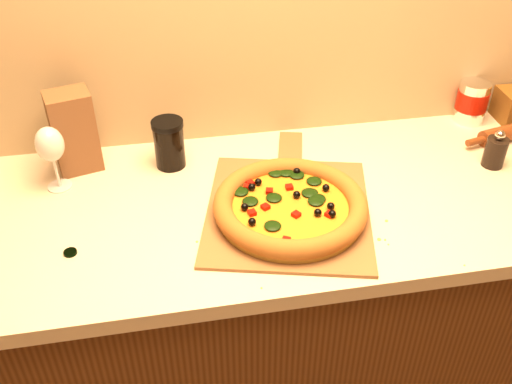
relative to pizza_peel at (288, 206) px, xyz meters
name	(u,v)px	position (x,y,z in m)	size (l,w,h in m)	color
cabinet	(283,320)	(0.01, 0.05, -0.47)	(2.80, 0.65, 0.86)	#43230E
countertop	(287,202)	(0.01, 0.05, -0.02)	(2.84, 0.68, 0.04)	beige
pizza_peel	(288,206)	(0.00, 0.00, 0.00)	(0.49, 0.63, 0.01)	brown
pizza	(290,206)	(0.00, -0.04, 0.03)	(0.37, 0.37, 0.05)	#B7872D
bottle_cap	(70,252)	(-0.52, -0.08, 0.00)	(0.03, 0.03, 0.01)	black
pepper_grinder	(495,151)	(0.59, 0.08, 0.04)	(0.06, 0.06, 0.11)	black
coffee_canister	(472,101)	(0.65, 0.33, 0.06)	(0.09, 0.09, 0.13)	silver
wine_glass	(50,146)	(-0.56, 0.19, 0.12)	(0.07, 0.07, 0.18)	silver
paper_bag	(74,132)	(-0.52, 0.28, 0.11)	(0.11, 0.09, 0.22)	brown
dark_jar	(169,143)	(-0.27, 0.24, 0.06)	(0.08, 0.08, 0.14)	black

